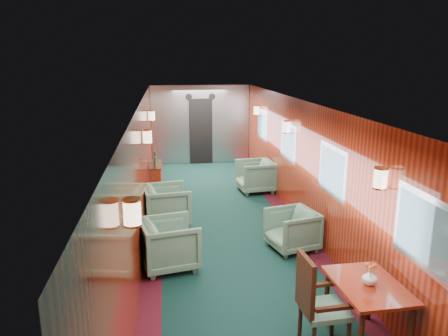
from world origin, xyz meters
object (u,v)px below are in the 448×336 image
(credenza, at_px, (156,181))
(armchair_right_far, at_px, (255,176))
(dining_table, at_px, (367,294))
(armchair_right_near, at_px, (292,230))
(armchair_left_far, at_px, (167,205))
(armchair_left_near, at_px, (170,244))
(side_chair, at_px, (316,300))

(credenza, relative_size, armchair_right_far, 1.29)
(dining_table, distance_m, armchair_right_near, 2.61)
(dining_table, distance_m, armchair_left_far, 4.59)
(credenza, distance_m, armchair_right_near, 3.92)
(credenza, relative_size, armchair_left_far, 1.26)
(dining_table, height_order, armchair_left_near, armchair_left_near)
(dining_table, bearing_deg, armchair_right_near, 89.75)
(side_chair, bearing_deg, credenza, 103.99)
(armchair_left_near, distance_m, armchair_right_far, 4.31)
(side_chair, relative_size, credenza, 1.03)
(credenza, bearing_deg, dining_table, -67.14)
(credenza, bearing_deg, armchair_left_near, -85.62)
(armchair_right_near, bearing_deg, armchair_left_far, -138.60)
(armchair_right_far, bearing_deg, armchair_right_near, -6.81)
(armchair_right_far, bearing_deg, dining_table, -5.46)
(dining_table, height_order, credenza, credenza)
(armchair_left_near, height_order, armchair_right_near, armchair_left_near)
(armchair_left_far, distance_m, armchair_right_far, 2.88)
(side_chair, xyz_separation_m, armchair_right_near, (0.51, 2.61, -0.26))
(armchair_left_near, height_order, armchair_right_far, armchair_left_near)
(dining_table, distance_m, armchair_left_near, 3.08)
(credenza, bearing_deg, armchair_right_near, -53.52)
(dining_table, relative_size, armchair_right_near, 1.35)
(armchair_left_near, distance_m, armchair_right_near, 2.10)
(side_chair, relative_size, armchair_left_near, 1.33)
(dining_table, xyz_separation_m, armchair_left_near, (-2.15, 2.20, -0.24))
(armchair_right_far, bearing_deg, credenza, -90.75)
(armchair_right_near, xyz_separation_m, armchair_right_far, (0.06, 3.36, 0.04))
(armchair_right_near, bearing_deg, armchair_left_near, -93.17)
(armchair_left_far, xyz_separation_m, armchair_right_far, (2.15, 1.92, -0.01))
(armchair_left_far, bearing_deg, armchair_right_near, -132.63)
(credenza, xyz_separation_m, armchair_right_far, (2.40, 0.21, -0.03))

